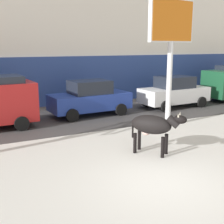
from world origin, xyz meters
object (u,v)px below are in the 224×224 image
at_px(pedestrian_by_cars, 84,90).
at_px(pedestrian_near_billboard, 124,87).
at_px(car_blue_sedan, 90,98).
at_px(car_white_sedan, 174,92).
at_px(cow_black, 153,126).
at_px(billboard, 171,29).
at_px(pedestrian_far_left, 131,87).

bearing_deg(pedestrian_by_cars, pedestrian_near_billboard, 0.00).
height_order(car_blue_sedan, car_white_sedan, same).
relative_size(cow_black, pedestrian_by_cars, 1.02).
height_order(billboard, pedestrian_near_billboard, billboard).
relative_size(cow_black, billboard, 0.32).
distance_m(billboard, car_white_sedan, 5.63).
height_order(pedestrian_near_billboard, pedestrian_far_left, same).
height_order(car_white_sedan, pedestrian_by_cars, car_white_sedan).
bearing_deg(car_blue_sedan, pedestrian_near_billboard, 39.58).
distance_m(pedestrian_by_cars, pedestrian_far_left, 3.42).
xyz_separation_m(pedestrian_near_billboard, pedestrian_by_cars, (-2.92, 0.00, 0.00)).
relative_size(billboard, car_blue_sedan, 1.30).
height_order(billboard, car_white_sedan, billboard).
bearing_deg(car_blue_sedan, car_white_sedan, -2.62).
height_order(car_white_sedan, pedestrian_far_left, car_white_sedan).
relative_size(pedestrian_near_billboard, pedestrian_by_cars, 1.00).
xyz_separation_m(cow_black, pedestrian_far_left, (4.66, 9.50, -0.11)).
distance_m(billboard, pedestrian_far_left, 7.81).
height_order(billboard, pedestrian_far_left, billboard).
bearing_deg(billboard, pedestrian_by_cars, 102.33).
relative_size(car_white_sedan, pedestrian_near_billboard, 2.47).
bearing_deg(pedestrian_by_cars, car_white_sedan, -37.33).
bearing_deg(cow_black, pedestrian_near_billboard, 66.37).
bearing_deg(pedestrian_near_billboard, billboard, -102.09).
xyz_separation_m(billboard, car_white_sedan, (2.97, 3.35, -3.41)).
bearing_deg(cow_black, car_blue_sedan, 86.82).
xyz_separation_m(car_white_sedan, pedestrian_far_left, (-1.02, 3.39, -0.03)).
xyz_separation_m(pedestrian_near_billboard, pedestrian_far_left, (0.50, 0.00, 0.00)).
bearing_deg(billboard, car_blue_sedan, 123.26).
relative_size(cow_black, pedestrian_near_billboard, 1.02).
xyz_separation_m(billboard, car_blue_sedan, (-2.36, 3.60, -3.41)).
xyz_separation_m(car_blue_sedan, car_white_sedan, (5.33, -0.24, 0.00)).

